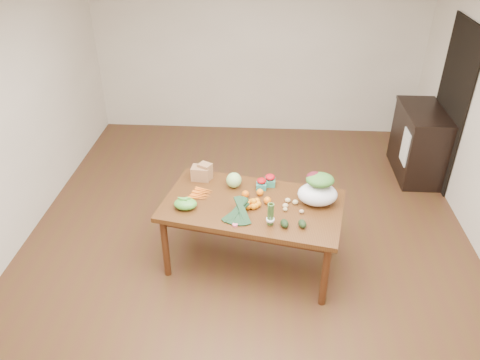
# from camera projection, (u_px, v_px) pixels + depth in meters

# --- Properties ---
(floor) EXTENTS (6.00, 6.00, 0.00)m
(floor) POSITION_uv_depth(u_px,v_px,m) (247.00, 244.00, 5.22)
(floor) COLOR #4F2D1B
(floor) RESTS_ON ground
(room_walls) EXTENTS (5.02, 6.02, 2.70)m
(room_walls) POSITION_uv_depth(u_px,v_px,m) (248.00, 135.00, 4.50)
(room_walls) COLOR silver
(room_walls) RESTS_ON floor
(dining_table) EXTENTS (1.89, 1.28, 0.75)m
(dining_table) POSITION_uv_depth(u_px,v_px,m) (252.00, 234.00, 4.78)
(dining_table) COLOR #4B2C11
(dining_table) RESTS_ON floor
(doorway_dark) EXTENTS (0.02, 1.00, 2.10)m
(doorway_dark) POSITION_uv_depth(u_px,v_px,m) (451.00, 106.00, 5.89)
(doorway_dark) COLOR black
(doorway_dark) RESTS_ON floor
(cabinet) EXTENTS (0.52, 1.02, 0.94)m
(cabinet) POSITION_uv_depth(u_px,v_px,m) (418.00, 143.00, 6.28)
(cabinet) COLOR black
(cabinet) RESTS_ON floor
(dish_towel) EXTENTS (0.02, 0.28, 0.45)m
(dish_towel) POSITION_uv_depth(u_px,v_px,m) (405.00, 147.00, 6.01)
(dish_towel) COLOR white
(dish_towel) RESTS_ON cabinet
(paper_bag) EXTENTS (0.29, 0.26, 0.18)m
(paper_bag) POSITION_uv_depth(u_px,v_px,m) (201.00, 172.00, 4.92)
(paper_bag) COLOR #A16E48
(paper_bag) RESTS_ON dining_table
(cabbage) EXTENTS (0.16, 0.16, 0.16)m
(cabbage) POSITION_uv_depth(u_px,v_px,m) (234.00, 180.00, 4.79)
(cabbage) COLOR #A4D77C
(cabbage) RESTS_ON dining_table
(strawberry_basket_a) EXTENTS (0.12, 0.12, 0.09)m
(strawberry_basket_a) POSITION_uv_depth(u_px,v_px,m) (261.00, 185.00, 4.78)
(strawberry_basket_a) COLOR red
(strawberry_basket_a) RESTS_ON dining_table
(strawberry_basket_b) EXTENTS (0.13, 0.13, 0.10)m
(strawberry_basket_b) POSITION_uv_depth(u_px,v_px,m) (270.00, 181.00, 4.84)
(strawberry_basket_b) COLOR red
(strawberry_basket_b) RESTS_ON dining_table
(orange_a) EXTENTS (0.07, 0.07, 0.07)m
(orange_a) POSITION_uv_depth(u_px,v_px,m) (245.00, 194.00, 4.65)
(orange_a) COLOR orange
(orange_a) RESTS_ON dining_table
(orange_b) EXTENTS (0.07, 0.07, 0.07)m
(orange_b) POSITION_uv_depth(u_px,v_px,m) (260.00, 192.00, 4.68)
(orange_b) COLOR #FF5E0F
(orange_b) RESTS_ON dining_table
(orange_c) EXTENTS (0.07, 0.07, 0.07)m
(orange_c) POSITION_uv_depth(u_px,v_px,m) (267.00, 200.00, 4.56)
(orange_c) COLOR orange
(orange_c) RESTS_ON dining_table
(mandarin_cluster) EXTENTS (0.21, 0.21, 0.10)m
(mandarin_cluster) POSITION_uv_depth(u_px,v_px,m) (254.00, 203.00, 4.50)
(mandarin_cluster) COLOR orange
(mandarin_cluster) RESTS_ON dining_table
(carrots) EXTENTS (0.26, 0.25, 0.03)m
(carrots) POSITION_uv_depth(u_px,v_px,m) (201.00, 194.00, 4.70)
(carrots) COLOR #FF5A15
(carrots) RESTS_ON dining_table
(snap_pea_bag) EXTENTS (0.22, 0.17, 0.10)m
(snap_pea_bag) POSITION_uv_depth(u_px,v_px,m) (185.00, 204.00, 4.48)
(snap_pea_bag) COLOR green
(snap_pea_bag) RESTS_ON dining_table
(kale_bunch) EXTENTS (0.39, 0.45, 0.16)m
(kale_bunch) POSITION_uv_depth(u_px,v_px,m) (238.00, 212.00, 4.31)
(kale_bunch) COLOR #163217
(kale_bunch) RESTS_ON dining_table
(asparagus_bundle) EXTENTS (0.10, 0.13, 0.26)m
(asparagus_bundle) POSITION_uv_depth(u_px,v_px,m) (271.00, 214.00, 4.21)
(asparagus_bundle) COLOR #4F7535
(asparagus_bundle) RESTS_ON dining_table
(potato_a) EXTENTS (0.06, 0.05, 0.05)m
(potato_a) POSITION_uv_depth(u_px,v_px,m) (285.00, 206.00, 4.50)
(potato_a) COLOR #DEBF80
(potato_a) RESTS_ON dining_table
(potato_b) EXTENTS (0.05, 0.04, 0.04)m
(potato_b) POSITION_uv_depth(u_px,v_px,m) (285.00, 209.00, 4.46)
(potato_b) COLOR tan
(potato_b) RESTS_ON dining_table
(potato_c) EXTENTS (0.06, 0.05, 0.05)m
(potato_c) POSITION_uv_depth(u_px,v_px,m) (295.00, 202.00, 4.55)
(potato_c) COLOR #DEB980
(potato_c) RESTS_ON dining_table
(potato_d) EXTENTS (0.06, 0.05, 0.05)m
(potato_d) POSITION_uv_depth(u_px,v_px,m) (288.00, 200.00, 4.58)
(potato_d) COLOR #D4B87A
(potato_d) RESTS_ON dining_table
(potato_e) EXTENTS (0.05, 0.04, 0.04)m
(potato_e) POSITION_uv_depth(u_px,v_px,m) (302.00, 212.00, 4.43)
(potato_e) COLOR tan
(potato_e) RESTS_ON dining_table
(avocado_a) EXTENTS (0.10, 0.12, 0.07)m
(avocado_a) POSITION_uv_depth(u_px,v_px,m) (284.00, 223.00, 4.24)
(avocado_a) COLOR black
(avocado_a) RESTS_ON dining_table
(avocado_b) EXTENTS (0.10, 0.12, 0.07)m
(avocado_b) POSITION_uv_depth(u_px,v_px,m) (302.00, 224.00, 4.24)
(avocado_b) COLOR black
(avocado_b) RESTS_ON dining_table
(salad_bag) EXTENTS (0.44, 0.36, 0.30)m
(salad_bag) POSITION_uv_depth(u_px,v_px,m) (318.00, 191.00, 4.50)
(salad_bag) COLOR white
(salad_bag) RESTS_ON dining_table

